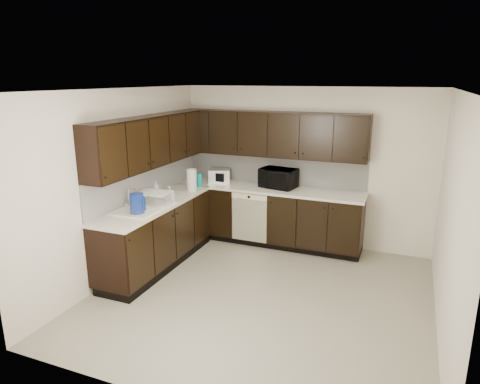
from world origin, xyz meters
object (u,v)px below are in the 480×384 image
storage_bin (154,198)px  blue_pitcher (137,204)px  toaster_oven (220,176)px  sink (143,213)px  microwave (278,178)px

storage_bin → blue_pitcher: 0.49m
toaster_oven → blue_pitcher: blue_pitcher is taller
storage_bin → blue_pitcher: bearing=-83.3°
sink → blue_pitcher: size_ratio=3.00×
sink → blue_pitcher: 0.31m
microwave → blue_pitcher: bearing=-112.0°
sink → toaster_oven: sink is taller
sink → storage_bin: 0.29m
microwave → toaster_oven: bearing=-168.8°
blue_pitcher → sink: bearing=103.1°
microwave → blue_pitcher: 2.36m
microwave → toaster_oven: (-1.01, -0.02, -0.04)m
sink → storage_bin: size_ratio=1.97×
toaster_oven → blue_pitcher: bearing=-117.2°
sink → toaster_oven: (0.32, 1.75, 0.17)m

